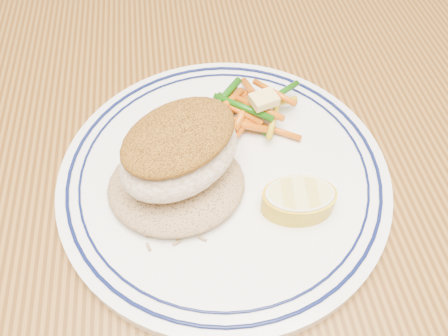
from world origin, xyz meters
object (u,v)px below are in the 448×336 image
(rice_pilaf, at_px, (176,182))
(fish_fillet, at_px, (180,149))
(plate, at_px, (224,175))
(lemon_wedge, at_px, (298,200))
(vegetable_pile, at_px, (245,108))
(dining_table, at_px, (216,196))

(rice_pilaf, relative_size, fish_fillet, 0.90)
(plate, xyz_separation_m, lemon_wedge, (0.05, -0.05, 0.02))
(fish_fillet, height_order, lemon_wedge, fish_fillet)
(plate, bearing_deg, vegetable_pile, 64.86)
(fish_fillet, distance_m, lemon_wedge, 0.10)
(fish_fillet, distance_m, vegetable_pile, 0.10)
(dining_table, relative_size, plate, 5.15)
(plate, relative_size, vegetable_pile, 2.78)
(dining_table, distance_m, fish_fillet, 0.17)
(vegetable_pile, bearing_deg, dining_table, -156.71)
(plate, bearing_deg, fish_fillet, -172.97)
(dining_table, bearing_deg, rice_pilaf, -123.00)
(rice_pilaf, distance_m, lemon_wedge, 0.10)
(vegetable_pile, bearing_deg, plate, -115.14)
(vegetable_pile, bearing_deg, lemon_wedge, -76.47)
(dining_table, xyz_separation_m, fish_fillet, (-0.03, -0.05, 0.15))
(fish_fillet, bearing_deg, plate, 7.03)
(fish_fillet, xyz_separation_m, vegetable_pile, (0.06, 0.07, -0.03))
(rice_pilaf, distance_m, vegetable_pile, 0.10)
(fish_fillet, bearing_deg, vegetable_pile, 45.24)
(dining_table, distance_m, vegetable_pile, 0.13)
(rice_pilaf, relative_size, vegetable_pile, 1.11)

